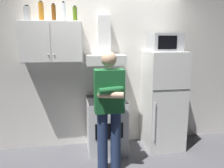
{
  "coord_description": "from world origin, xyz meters",
  "views": [
    {
      "loc": [
        -0.55,
        -3.18,
        1.78
      ],
      "look_at": [
        0.0,
        0.0,
        1.15
      ],
      "focal_mm": 36.54,
      "sensor_mm": 36.0,
      "label": 1
    }
  ],
  "objects_px": {
    "bottle_vodka_clear": "(64,12)",
    "bottle_beer_brown": "(54,13)",
    "range_hood": "(105,52)",
    "stove_oven": "(106,125)",
    "bottle_liquor_amber": "(41,11)",
    "cooking_pot": "(116,96)",
    "microwave": "(165,42)",
    "person_standing": "(109,108)",
    "upper_cabinet": "(52,42)",
    "refrigerator": "(163,100)",
    "bottle_olive_oil": "(75,14)",
    "bottle_canister_steel": "(27,13)"
  },
  "relations": [
    {
      "from": "refrigerator",
      "to": "bottle_vodka_clear",
      "type": "relative_size",
      "value": 5.63
    },
    {
      "from": "stove_oven",
      "to": "range_hood",
      "type": "height_order",
      "value": "range_hood"
    },
    {
      "from": "stove_oven",
      "to": "person_standing",
      "type": "xyz_separation_m",
      "value": [
        -0.05,
        -0.61,
        0.47
      ]
    },
    {
      "from": "stove_oven",
      "to": "bottle_vodka_clear",
      "type": "height_order",
      "value": "bottle_vodka_clear"
    },
    {
      "from": "person_standing",
      "to": "bottle_vodka_clear",
      "type": "bearing_deg",
      "value": 125.8
    },
    {
      "from": "range_hood",
      "to": "cooking_pot",
      "type": "relative_size",
      "value": 2.48
    },
    {
      "from": "cooking_pot",
      "to": "bottle_liquor_amber",
      "type": "relative_size",
      "value": 1.08
    },
    {
      "from": "bottle_olive_oil",
      "to": "cooking_pot",
      "type": "bearing_deg",
      "value": -26.66
    },
    {
      "from": "upper_cabinet",
      "to": "bottle_liquor_amber",
      "type": "height_order",
      "value": "bottle_liquor_amber"
    },
    {
      "from": "bottle_liquor_amber",
      "to": "refrigerator",
      "type": "bearing_deg",
      "value": -4.41
    },
    {
      "from": "bottle_canister_steel",
      "to": "bottle_vodka_clear",
      "type": "xyz_separation_m",
      "value": [
        0.52,
        0.01,
        0.03
      ]
    },
    {
      "from": "upper_cabinet",
      "to": "cooking_pot",
      "type": "relative_size",
      "value": 2.98
    },
    {
      "from": "person_standing",
      "to": "cooking_pot",
      "type": "bearing_deg",
      "value": 69.7
    },
    {
      "from": "stove_oven",
      "to": "refrigerator",
      "type": "bearing_deg",
      "value": 0.04
    },
    {
      "from": "range_hood",
      "to": "stove_oven",
      "type": "bearing_deg",
      "value": -90.0
    },
    {
      "from": "refrigerator",
      "to": "microwave",
      "type": "height_order",
      "value": "microwave"
    },
    {
      "from": "bottle_canister_steel",
      "to": "refrigerator",
      "type": "bearing_deg",
      "value": -4.52
    },
    {
      "from": "stove_oven",
      "to": "range_hood",
      "type": "bearing_deg",
      "value": 90.0
    },
    {
      "from": "range_hood",
      "to": "upper_cabinet",
      "type": "bearing_deg",
      "value": -179.91
    },
    {
      "from": "range_hood",
      "to": "person_standing",
      "type": "height_order",
      "value": "range_hood"
    },
    {
      "from": "stove_oven",
      "to": "bottle_beer_brown",
      "type": "bearing_deg",
      "value": 170.04
    },
    {
      "from": "person_standing",
      "to": "bottle_vodka_clear",
      "type": "relative_size",
      "value": 5.77
    },
    {
      "from": "bottle_olive_oil",
      "to": "bottle_liquor_amber",
      "type": "distance_m",
      "value": 0.49
    },
    {
      "from": "bottle_olive_oil",
      "to": "upper_cabinet",
      "type": "bearing_deg",
      "value": -173.08
    },
    {
      "from": "bottle_canister_steel",
      "to": "person_standing",
      "type": "bearing_deg",
      "value": -35.53
    },
    {
      "from": "bottle_canister_steel",
      "to": "bottle_liquor_amber",
      "type": "relative_size",
      "value": 0.79
    },
    {
      "from": "upper_cabinet",
      "to": "cooking_pot",
      "type": "xyz_separation_m",
      "value": [
        0.93,
        -0.24,
        -0.82
      ]
    },
    {
      "from": "bottle_beer_brown",
      "to": "bottle_liquor_amber",
      "type": "height_order",
      "value": "bottle_liquor_amber"
    },
    {
      "from": "bottle_beer_brown",
      "to": "stove_oven",
      "type": "bearing_deg",
      "value": -9.96
    },
    {
      "from": "person_standing",
      "to": "bottle_vodka_clear",
      "type": "height_order",
      "value": "bottle_vodka_clear"
    },
    {
      "from": "cooking_pot",
      "to": "bottle_olive_oil",
      "type": "height_order",
      "value": "bottle_olive_oil"
    },
    {
      "from": "microwave",
      "to": "bottle_vodka_clear",
      "type": "height_order",
      "value": "bottle_vodka_clear"
    },
    {
      "from": "upper_cabinet",
      "to": "bottle_vodka_clear",
      "type": "relative_size",
      "value": 3.17
    },
    {
      "from": "cooking_pot",
      "to": "bottle_olive_oil",
      "type": "distance_m",
      "value": 1.38
    },
    {
      "from": "refrigerator",
      "to": "bottle_vodka_clear",
      "type": "distance_m",
      "value": 2.09
    },
    {
      "from": "range_hood",
      "to": "person_standing",
      "type": "relative_size",
      "value": 0.46
    },
    {
      "from": "upper_cabinet",
      "to": "cooking_pot",
      "type": "distance_m",
      "value": 1.26
    },
    {
      "from": "upper_cabinet",
      "to": "refrigerator",
      "type": "bearing_deg",
      "value": -4.07
    },
    {
      "from": "range_hood",
      "to": "refrigerator",
      "type": "distance_m",
      "value": 1.25
    },
    {
      "from": "cooking_pot",
      "to": "bottle_olive_oil",
      "type": "bearing_deg",
      "value": 153.34
    },
    {
      "from": "bottle_olive_oil",
      "to": "microwave",
      "type": "bearing_deg",
      "value": -6.13
    },
    {
      "from": "range_hood",
      "to": "bottle_liquor_amber",
      "type": "bearing_deg",
      "value": 178.84
    },
    {
      "from": "person_standing",
      "to": "bottle_liquor_amber",
      "type": "height_order",
      "value": "bottle_liquor_amber"
    },
    {
      "from": "person_standing",
      "to": "bottle_beer_brown",
      "type": "bearing_deg",
      "value": 133.55
    },
    {
      "from": "bottle_vodka_clear",
      "to": "bottle_liquor_amber",
      "type": "relative_size",
      "value": 1.01
    },
    {
      "from": "bottle_vodka_clear",
      "to": "bottle_beer_brown",
      "type": "bearing_deg",
      "value": -164.81
    },
    {
      "from": "stove_oven",
      "to": "person_standing",
      "type": "relative_size",
      "value": 0.53
    },
    {
      "from": "range_hood",
      "to": "bottle_liquor_amber",
      "type": "height_order",
      "value": "bottle_liquor_amber"
    },
    {
      "from": "stove_oven",
      "to": "bottle_vodka_clear",
      "type": "bearing_deg",
      "value": 164.39
    },
    {
      "from": "cooking_pot",
      "to": "bottle_liquor_amber",
      "type": "xyz_separation_m",
      "value": [
        -1.06,
        0.26,
        1.25
      ]
    }
  ]
}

